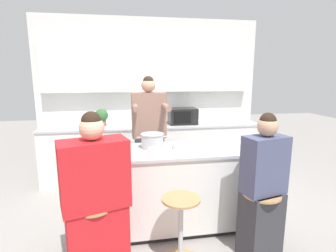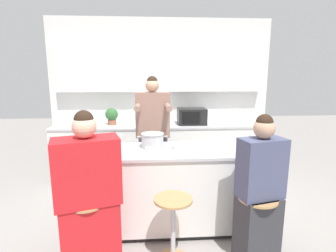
{
  "view_description": "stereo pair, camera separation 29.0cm",
  "coord_description": "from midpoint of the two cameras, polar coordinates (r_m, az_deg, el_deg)",
  "views": [
    {
      "loc": [
        -0.48,
        -2.74,
        1.74
      ],
      "look_at": [
        0.0,
        0.07,
        1.18
      ],
      "focal_mm": 28.0,
      "sensor_mm": 36.0,
      "label": 1
    },
    {
      "loc": [
        -0.19,
        -2.78,
        1.74
      ],
      "look_at": [
        0.0,
        0.07,
        1.18
      ],
      "focal_mm": 28.0,
      "sensor_mm": 36.0,
      "label": 2
    }
  ],
  "objects": [
    {
      "name": "ground_plane",
      "position": [
        3.28,
        2.8,
        -20.94
      ],
      "size": [
        16.0,
        16.0,
        0.0
      ],
      "primitive_type": "plane",
      "color": "gray"
    },
    {
      "name": "wall_back",
      "position": [
        4.68,
        0.26,
        8.7
      ],
      "size": [
        3.87,
        0.22,
        2.7
      ],
      "color": "silver",
      "rests_on": "ground_plane"
    },
    {
      "name": "back_counter",
      "position": [
        4.53,
        0.55,
        -5.27
      ],
      "size": [
        3.59,
        0.69,
        0.92
      ],
      "color": "white",
      "rests_on": "ground_plane"
    },
    {
      "name": "kitchen_island",
      "position": [
        3.06,
        2.89,
        -13.44
      ],
      "size": [
        1.9,
        0.69,
        0.93
      ],
      "color": "black",
      "rests_on": "ground_plane"
    },
    {
      "name": "bar_stool_leftmost",
      "position": [
        2.59,
        -13.69,
        -21.98
      ],
      "size": [
        0.38,
        0.38,
        0.66
      ],
      "color": "tan",
      "rests_on": "ground_plane"
    },
    {
      "name": "bar_stool_center",
      "position": [
        2.58,
        4.59,
        -21.81
      ],
      "size": [
        0.38,
        0.38,
        0.66
      ],
      "color": "tan",
      "rests_on": "ground_plane"
    },
    {
      "name": "bar_stool_rightmost",
      "position": [
        2.75,
        21.67,
        -20.28
      ],
      "size": [
        0.38,
        0.38,
        0.66
      ],
      "color": "tan",
      "rests_on": "ground_plane"
    },
    {
      "name": "person_cooking",
      "position": [
        3.43,
        -0.88,
        -3.95
      ],
      "size": [
        0.44,
        0.54,
        1.72
      ],
      "rotation": [
        0.0,
        0.0,
        0.01
      ],
      "color": "#383842",
      "rests_on": "ground_plane"
    },
    {
      "name": "person_wrapped_blanket",
      "position": [
        2.4,
        -13.5,
        -15.3
      ],
      "size": [
        0.6,
        0.43,
        1.46
      ],
      "rotation": [
        0.0,
        0.0,
        0.29
      ],
      "color": "red",
      "rests_on": "ground_plane"
    },
    {
      "name": "person_seated_near",
      "position": [
        2.64,
        22.34,
        -14.35
      ],
      "size": [
        0.44,
        0.34,
        1.41
      ],
      "rotation": [
        0.0,
        0.0,
        0.23
      ],
      "color": "#333338",
      "rests_on": "ground_plane"
    },
    {
      "name": "cooking_pot",
      "position": [
        2.95,
        -0.58,
        -3.18
      ],
      "size": [
        0.35,
        0.26,
        0.16
      ],
      "color": "#B7BABC",
      "rests_on": "kitchen_island"
    },
    {
      "name": "fruit_bowl",
      "position": [
        2.91,
        5.94,
        -4.46
      ],
      "size": [
        0.22,
        0.22,
        0.06
      ],
      "color": "white",
      "rests_on": "kitchen_island"
    },
    {
      "name": "coffee_cup_near",
      "position": [
        2.69,
        -1.1,
        -5.53
      ],
      "size": [
        0.1,
        0.07,
        0.08
      ],
      "color": "white",
      "rests_on": "kitchen_island"
    },
    {
      "name": "juice_carton",
      "position": [
        2.87,
        -12.67,
        -3.78
      ],
      "size": [
        0.08,
        0.08,
        0.19
      ],
      "color": "#38844C",
      "rests_on": "kitchen_island"
    },
    {
      "name": "microwave",
      "position": [
        4.42,
        7.07,
        2.09
      ],
      "size": [
        0.46,
        0.35,
        0.27
      ],
      "color": "black",
      "rests_on": "back_counter"
    },
    {
      "name": "potted_plant",
      "position": [
        4.42,
        -10.34,
        2.25
      ],
      "size": [
        0.21,
        0.21,
        0.28
      ],
      "color": "#93563D",
      "rests_on": "back_counter"
    }
  ]
}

